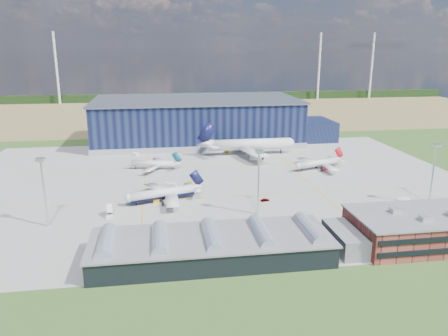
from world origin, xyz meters
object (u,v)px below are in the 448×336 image
(car_b, at_px, (253,235))
(car_a, at_px, (265,200))
(gse_tug_b, at_px, (190,183))
(airliner_regional, at_px, (153,161))
(gse_tug_a, at_px, (156,200))
(light_mast_center, at_px, (259,172))
(gse_van_c, at_px, (402,202))
(hangar, at_px, (201,122))
(gse_van_a, at_px, (170,186))
(airliner_navy, at_px, (162,188))
(airliner_red, at_px, (318,160))
(airstair, at_px, (110,211))
(light_mast_west, at_px, (43,181))
(gse_tug_c, at_px, (227,151))
(ops_building, at_px, (429,228))
(gse_cart_b, at_px, (136,154))
(airliner_widebody, at_px, (251,139))
(light_mast_east, at_px, (434,164))

(car_b, bearing_deg, car_a, -22.65)
(gse_tug_b, distance_m, car_a, 36.50)
(airliner_regional, xyz_separation_m, gse_tug_a, (1.37, -45.49, -3.58))
(gse_tug_b, bearing_deg, light_mast_center, -52.55)
(gse_van_c, xyz_separation_m, car_a, (-49.22, 11.24, -0.68))
(hangar, xyz_separation_m, gse_van_a, (-22.03, -91.14, -10.48))
(airliner_navy, height_order, airliner_red, airliner_navy)
(airstair, bearing_deg, light_mast_center, -11.82)
(light_mast_west, distance_m, gse_tug_b, 63.22)
(gse_van_c, bearing_deg, car_a, 52.49)
(airliner_red, distance_m, airliner_regional, 78.39)
(gse_tug_c, relative_size, gse_van_c, 0.67)
(gse_van_a, bearing_deg, ops_building, -102.33)
(gse_van_a, distance_m, airstair, 34.73)
(gse_tug_a, height_order, gse_cart_b, gse_tug_a)
(hangar, distance_m, car_b, 143.23)
(airliner_regional, bearing_deg, car_b, 122.59)
(car_a, height_order, car_b, car_b)
(light_mast_west, relative_size, gse_tug_c, 6.43)
(airliner_regional, relative_size, gse_tug_c, 7.46)
(gse_van_a, xyz_separation_m, gse_cart_b, (-16.53, 58.33, -0.40))
(airliner_red, relative_size, gse_van_a, 5.57)
(airstair, bearing_deg, gse_cart_b, 82.06)
(airliner_red, bearing_deg, airstair, 7.62)
(airliner_navy, height_order, gse_van_a, airliner_navy)
(gse_cart_b, bearing_deg, airliner_regional, -114.32)
(gse_tug_c, height_order, car_b, gse_tug_c)
(light_mast_center, distance_m, gse_tug_a, 42.10)
(gse_van_c, bearing_deg, airstair, 62.42)
(airliner_red, distance_m, gse_tug_b, 63.93)
(airliner_red, xyz_separation_m, gse_van_a, (-70.25, -18.33, -3.59))
(airliner_widebody, xyz_separation_m, gse_tug_a, (-50.65, -67.05, -8.04))
(light_mast_center, relative_size, airstair, 4.89)
(hangar, distance_m, car_a, 113.73)
(hangar, distance_m, gse_tug_a, 110.98)
(hangar, height_order, gse_tug_b, hangar)
(light_mast_east, relative_size, gse_van_a, 4.41)
(light_mast_center, distance_m, car_b, 24.00)
(light_mast_east, xyz_separation_m, gse_tug_b, (-86.04, 37.19, -14.70))
(gse_cart_b, bearing_deg, airliner_navy, -122.27)
(gse_tug_a, xyz_separation_m, gse_van_c, (90.06, -16.85, 0.50))
(hangar, distance_m, airliner_navy, 110.00)
(airliner_navy, relative_size, gse_van_a, 6.14)
(light_mast_east, distance_m, gse_van_c, 17.42)
(ops_building, xyz_separation_m, airliner_navy, (-77.75, 48.00, 0.43))
(gse_cart_b, bearing_deg, gse_van_a, -116.42)
(gse_cart_b, bearing_deg, light_mast_east, -81.96)
(light_mast_west, height_order, gse_tug_c, light_mast_west)
(airliner_navy, bearing_deg, ops_building, 131.44)
(hangar, xyz_separation_m, airliner_widebody, (22.69, -39.80, -2.80))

